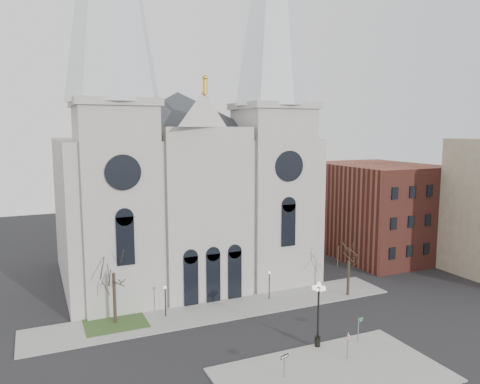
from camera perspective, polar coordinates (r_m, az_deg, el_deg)
name	(u,v)px	position (r m, az deg, el deg)	size (l,w,h in m)	color
ground	(269,355)	(42.61, 3.58, -19.25)	(160.00, 160.00, 0.00)	black
sidewalk_near	(332,375)	(40.22, 11.20, -21.03)	(18.00, 10.00, 0.14)	gray
sidewalk_far	(222,310)	(51.69, -2.26, -14.13)	(40.00, 6.00, 0.14)	gray
grass_patch	(115,323)	(49.92, -14.95, -15.19)	(6.00, 5.00, 0.18)	#2E4C20
cathedral	(185,135)	(59.14, -6.66, 6.89)	(33.00, 26.66, 54.00)	#A4A098
bg_building_brick	(377,210)	(74.29, 16.37, -2.10)	(14.00, 18.00, 14.00)	brown
tree_left	(113,270)	(48.07, -15.18, -9.14)	(3.20, 3.20, 7.50)	black
tree_right	(349,259)	(55.72, 13.13, -7.92)	(3.20, 3.20, 6.00)	black
ped_lamp_left	(165,296)	(49.58, -9.10, -12.40)	(0.32, 0.32, 3.26)	black
ped_lamp_right	(269,280)	(53.70, 3.59, -10.71)	(0.32, 0.32, 3.26)	black
stop_sign	(348,340)	(41.96, 13.01, -17.14)	(0.78, 0.36, 2.33)	slate
globe_lamp	(318,306)	(42.78, 9.53, -13.55)	(1.43, 1.43, 5.94)	black
one_way_sign	(284,361)	(38.62, 5.42, -19.82)	(0.82, 0.31, 1.95)	slate
street_name_sign	(359,327)	(45.34, 14.29, -15.69)	(0.69, 0.30, 2.27)	slate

